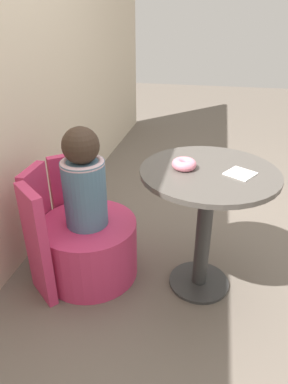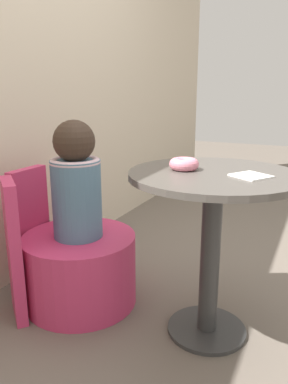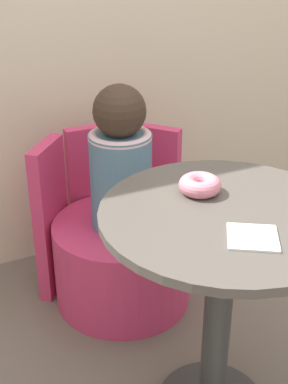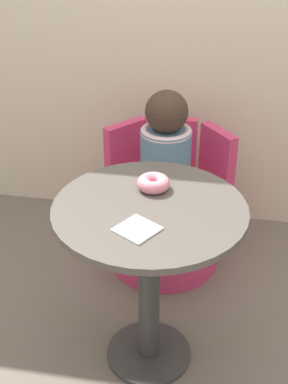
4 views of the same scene
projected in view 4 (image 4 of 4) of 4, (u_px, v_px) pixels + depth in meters
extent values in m
plane|color=#665B51|center=(169.00, 359.00, 2.15)|extent=(12.00, 12.00, 0.00)
cylinder|color=#333333|center=(149.00, 352.00, 2.17)|extent=(0.34, 0.34, 0.02)
cylinder|color=#333333|center=(149.00, 288.00, 2.00)|extent=(0.08, 0.08, 0.67)
cylinder|color=#4C4742|center=(150.00, 210.00, 1.82)|extent=(0.67, 0.67, 0.02)
cylinder|color=#C63360|center=(164.00, 231.00, 2.63)|extent=(0.54, 0.54, 0.35)
cube|color=#C63360|center=(173.00, 175.00, 2.80)|extent=(0.23, 0.05, 0.65)
cube|color=#C63360|center=(215.00, 189.00, 2.68)|extent=(0.19, 0.21, 0.65)
cube|color=#C63360|center=(126.00, 181.00, 2.75)|extent=(0.19, 0.21, 0.65)
cylinder|color=slate|center=(165.00, 167.00, 2.45)|extent=(0.23, 0.23, 0.37)
torus|color=beige|center=(166.00, 132.00, 2.36)|extent=(0.23, 0.23, 0.04)
sphere|color=#38281E|center=(167.00, 112.00, 2.31)|extent=(0.19, 0.19, 0.19)
torus|color=pink|center=(153.00, 183.00, 1.91)|extent=(0.12, 0.12, 0.05)
cube|color=white|center=(137.00, 229.00, 1.69)|extent=(0.17, 0.17, 0.01)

